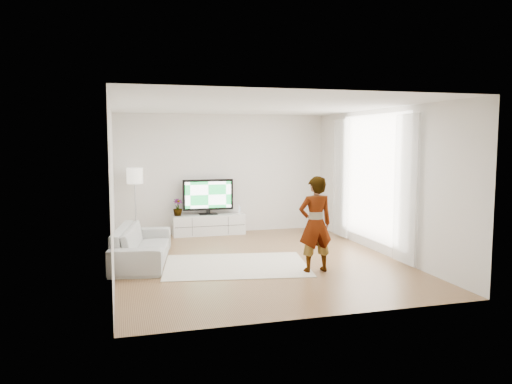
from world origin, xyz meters
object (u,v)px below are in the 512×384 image
object	(u,v)px
media_console	(209,225)
sofa	(142,245)
television	(208,195)
rug	(236,265)
player	(315,224)
floor_lamp	(135,179)

from	to	relation	value
media_console	sofa	xyz separation A→B (m)	(-1.62, -2.30, 0.09)
television	rug	size ratio (longest dim) A/B	0.47
media_console	player	size ratio (longest dim) A/B	1.04
television	floor_lamp	world-z (taller)	floor_lamp
player	floor_lamp	bearing A→B (deg)	-53.99
media_console	floor_lamp	distance (m)	1.99
rug	player	world-z (taller)	player
sofa	floor_lamp	distance (m)	2.46
media_console	floor_lamp	xyz separation A→B (m)	(-1.65, -0.06, 1.11)
television	sofa	xyz separation A→B (m)	(-1.62, -2.33, -0.59)
media_console	sofa	world-z (taller)	sofa
media_console	floor_lamp	bearing A→B (deg)	-177.74
player	floor_lamp	xyz separation A→B (m)	(-2.77, 3.68, 0.53)
television	media_console	bearing A→B (deg)	-90.00
media_console	player	world-z (taller)	player
rug	media_console	bearing A→B (deg)	89.02
rug	floor_lamp	xyz separation A→B (m)	(-1.60, 2.94, 1.33)
rug	floor_lamp	distance (m)	3.60
floor_lamp	television	bearing A→B (deg)	3.21
player	media_console	bearing A→B (deg)	-74.26
sofa	player	bearing A→B (deg)	-107.95
television	player	bearing A→B (deg)	-73.39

